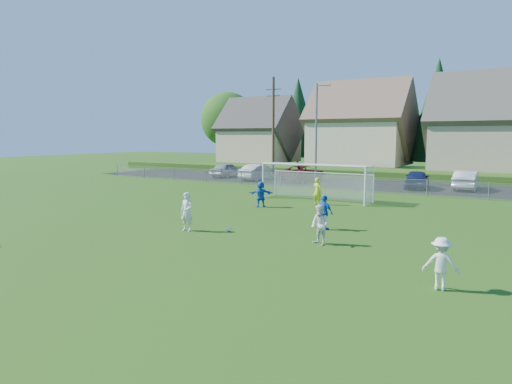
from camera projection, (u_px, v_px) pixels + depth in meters
ground at (148, 250)px, 17.39m from camera, size 160.00×160.00×0.00m
asphalt_lot at (369, 185)px, 40.75m from camera, size 60.00×60.00×0.00m
grass_embankment at (391, 174)px, 47.07m from camera, size 70.00×6.00×0.80m
soccer_ball at (229, 229)px, 20.74m from camera, size 0.22×0.22×0.22m
player_white_a at (187, 212)px, 20.82m from camera, size 0.68×0.47×1.79m
player_white_b at (320, 225)px, 18.20m from camera, size 0.98×0.90×1.62m
player_white_c at (441, 264)px, 12.86m from camera, size 1.06×0.71×1.52m
player_blue_a at (324, 212)px, 21.14m from camera, size 1.02×0.67×1.62m
player_blue_b at (261, 194)px, 27.87m from camera, size 1.51×1.13×1.59m
goalkeeper at (317, 191)px, 28.80m from camera, size 0.68×0.50×1.72m
car_a at (227, 170)px, 48.18m from camera, size 1.94×4.53×1.52m
car_b at (259, 172)px, 45.00m from camera, size 2.15×4.87×1.56m
car_c at (303, 174)px, 43.33m from camera, size 2.94×5.69×1.53m
car_e at (417, 179)px, 37.73m from camera, size 2.44×4.74×1.55m
car_f at (467, 180)px, 36.79m from camera, size 1.64×4.70×1.55m
soccer_goal at (317, 176)px, 30.82m from camera, size 7.42×1.90×2.50m
chainlink_fence at (347, 183)px, 36.00m from camera, size 52.06×0.06×1.20m
streetlight at (317, 130)px, 41.16m from camera, size 1.38×0.18×9.00m
utility_pole at (273, 127)px, 44.57m from camera, size 1.60×0.26×10.00m
houses_row at (428, 109)px, 51.55m from camera, size 53.90×11.45×13.27m
tree_row at (430, 115)px, 57.41m from camera, size 65.98×12.36×13.80m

